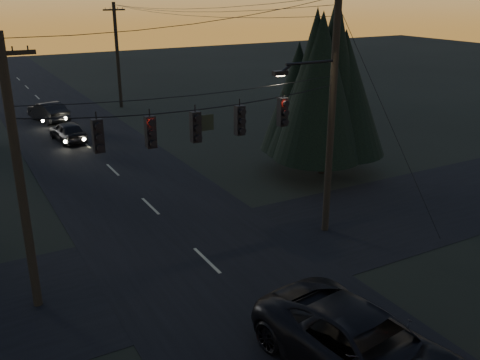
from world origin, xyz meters
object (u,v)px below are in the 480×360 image
utility_pole_left (38,305)px  evergreen_right (326,85)px  sedan_oncoming_b (48,112)px  utility_pole_right (325,230)px  sedan_oncoming_a (68,132)px  utility_pole_far_r (121,107)px  suv_near (364,348)px

utility_pole_left → evergreen_right: evergreen_right is taller
utility_pole_left → sedan_oncoming_b: 26.33m
utility_pole_right → evergreen_right: evergreen_right is taller
utility_pole_left → sedan_oncoming_a: bearing=74.9°
utility_pole_right → sedan_oncoming_a: 20.25m
utility_pole_left → utility_pole_far_r: bearing=67.7°
utility_pole_far_r → sedan_oncoming_a: 10.81m
suv_near → sedan_oncoming_b: bearing=85.0°
utility_pole_right → sedan_oncoming_b: 26.58m
utility_pole_left → sedan_oncoming_b: bearing=78.7°
utility_pole_right → suv_near: (-4.70, -7.62, 0.87)m
utility_pole_right → utility_pole_far_r: bearing=90.0°
utility_pole_right → suv_near: size_ratio=1.59×
evergreen_right → sedan_oncoming_b: size_ratio=1.92×
utility_pole_far_r → utility_pole_right: bearing=-90.0°
utility_pole_right → evergreen_right: 8.84m
evergreen_right → suv_near: evergreen_right is taller
utility_pole_right → utility_pole_left: 11.50m
evergreen_right → sedan_oncoming_a: size_ratio=2.16×
utility_pole_left → evergreen_right: size_ratio=1.01×
utility_pole_far_r → evergreen_right: size_ratio=1.01×
utility_pole_right → suv_near: bearing=-121.7°
suv_near → evergreen_right: bearing=48.5°
utility_pole_right → suv_near: utility_pole_right is taller
utility_pole_right → sedan_oncoming_a: utility_pole_right is taller
sedan_oncoming_a → sedan_oncoming_b: sedan_oncoming_b is taller
utility_pole_left → utility_pole_right: bearing=0.0°
utility_pole_left → evergreen_right: 17.64m
evergreen_right → utility_pole_far_r: bearing=101.2°
evergreen_right → sedan_oncoming_a: 17.50m
evergreen_right → sedan_oncoming_b: (-10.70, 19.80, -4.08)m
utility_pole_left → sedan_oncoming_a: utility_pole_left is taller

